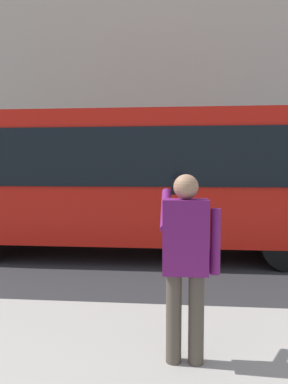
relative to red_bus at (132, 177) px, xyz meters
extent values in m
plane|color=#2B2B2D|center=(-1.55, -0.16, -1.68)|extent=(60.00, 60.00, 0.00)
cube|color=beige|center=(-1.55, -6.96, 4.32)|extent=(28.00, 0.80, 12.00)
cube|color=navy|center=(-5.05, -6.36, 1.32)|extent=(4.40, 1.10, 0.24)
cube|color=red|center=(-0.02, -0.01, 0.02)|extent=(9.00, 2.50, 2.60)
cube|color=black|center=(-0.02, 1.25, 0.42)|extent=(7.60, 0.06, 1.10)
cylinder|color=black|center=(2.98, -1.11, -1.18)|extent=(1.00, 0.28, 1.00)
cylinder|color=black|center=(-3.02, -1.11, -1.18)|extent=(1.00, 0.28, 1.00)
cylinder|color=black|center=(-3.02, 1.09, -1.18)|extent=(1.00, 0.28, 1.00)
cylinder|color=#4C4238|center=(-1.16, 4.71, -1.12)|extent=(0.14, 0.14, 0.82)
cylinder|color=#4C4238|center=(-0.96, 4.71, -1.12)|extent=(0.14, 0.14, 0.82)
cube|color=#6B1960|center=(-1.06, 4.71, -0.38)|extent=(0.40, 0.24, 0.66)
sphere|color=#A87A5B|center=(-1.06, 4.71, 0.06)|extent=(0.22, 0.22, 0.22)
cylinder|color=#6B1960|center=(-1.32, 4.71, -0.42)|extent=(0.09, 0.09, 0.58)
cylinder|color=#6B1960|center=(-0.88, 4.55, -0.16)|extent=(0.09, 0.48, 0.37)
cube|color=black|center=(-0.96, 4.41, 0.04)|extent=(0.07, 0.01, 0.14)
camera|label=1|loc=(-0.98, 7.89, 0.23)|focal=33.92mm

